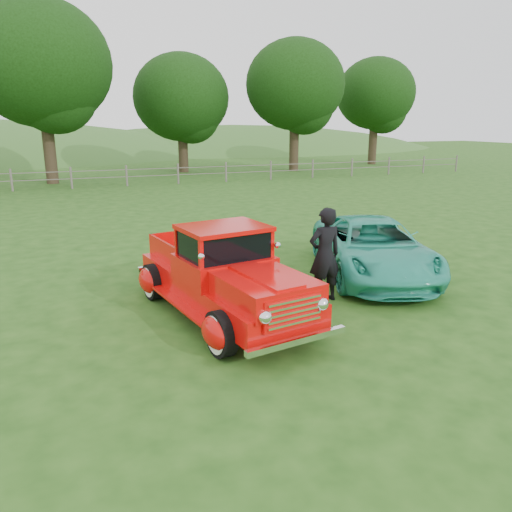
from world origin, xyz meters
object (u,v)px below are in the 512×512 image
object	(u,v)px
tree_near_east	(181,98)
tree_mid_east	(295,85)
tree_near_west	(40,63)
red_pickup	(223,276)
tree_far_east	(376,94)
teal_sedan	(373,248)
man	(325,255)

from	to	relation	value
tree_near_east	tree_mid_east	world-z (taller)	tree_mid_east
tree_near_west	tree_near_east	world-z (taller)	tree_near_west
tree_near_east	red_pickup	distance (m)	28.91
tree_near_west	tree_far_east	xyz separation A→B (m)	(26.00, 5.00, -0.94)
tree_mid_east	teal_sedan	size ratio (longest dim) A/B	1.93
tree_near_west	tree_near_east	distance (m)	9.97
tree_near_west	man	distance (m)	25.17
man	teal_sedan	bearing A→B (deg)	-151.46
tree_near_west	red_pickup	xyz separation A→B (m)	(3.13, -23.95, -6.00)
tree_near_west	teal_sedan	distance (m)	24.67
tree_far_east	man	distance (m)	35.86
tree_near_east	tree_far_east	distance (m)	17.04
man	tree_mid_east	bearing A→B (deg)	-115.83
tree_far_east	red_pickup	size ratio (longest dim) A/B	1.70
tree_far_east	tree_mid_east	bearing A→B (deg)	-161.57
tree_near_east	red_pickup	size ratio (longest dim) A/B	1.60
red_pickup	tree_near_east	bearing A→B (deg)	68.35
tree_near_west	tree_far_east	world-z (taller)	tree_near_west
tree_near_east	man	world-z (taller)	tree_near_east
man	tree_far_east	bearing A→B (deg)	-127.14
tree_near_east	tree_mid_east	size ratio (longest dim) A/B	0.88
tree_mid_east	teal_sedan	distance (m)	27.16
tree_near_east	teal_sedan	bearing A→B (deg)	-93.65
tree_near_west	tree_mid_east	xyz separation A→B (m)	(17.00, 2.00, -0.62)
tree_mid_east	man	world-z (taller)	tree_mid_east
red_pickup	man	world-z (taller)	man
tree_near_east	tree_near_west	bearing A→B (deg)	-156.04
red_pickup	man	size ratio (longest dim) A/B	2.65
teal_sedan	tree_near_west	bearing A→B (deg)	126.11
tree_far_east	tree_near_east	bearing A→B (deg)	-176.63
tree_mid_east	red_pickup	distance (m)	29.91
teal_sedan	tree_mid_east	bearing A→B (deg)	86.94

